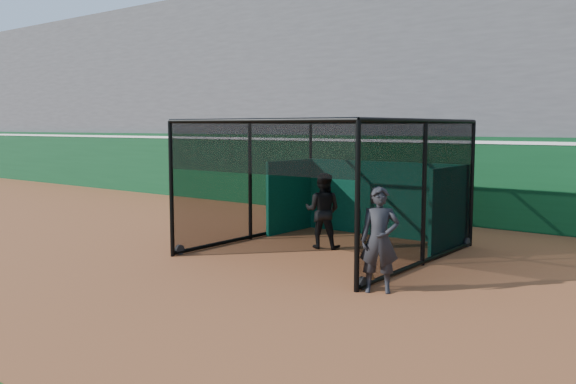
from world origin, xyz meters
The scene contains 6 objects.
ground centered at (0.00, 0.00, 0.00)m, with size 120.00×120.00×0.00m, color brown.
outfield_wall centered at (0.00, 8.50, 1.29)m, with size 50.00×0.50×2.50m.
grandstand centered at (0.00, 12.27, 4.48)m, with size 50.00×7.85×8.95m.
batting_cage centered at (0.39, 3.08, 1.44)m, with size 4.70×5.15×2.89m.
batter centered at (0.11, 3.27, 0.86)m, with size 0.84×0.65×1.73m, color black.
on_deck_player centered at (2.99, 0.76, 0.89)m, with size 0.78×0.69×1.79m.
Camera 1 is at (7.94, -8.10, 2.78)m, focal length 38.00 mm.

